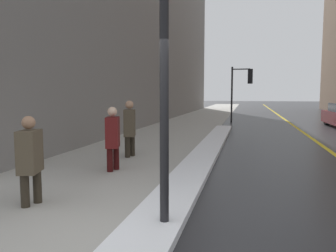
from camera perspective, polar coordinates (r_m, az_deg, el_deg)
The scene contains 9 objects.
ground_plane at distance 4.19m, azimuth -8.15°, elevation -20.03°, with size 160.00×160.00×0.00m, color #232326.
sidewalk_slab at distance 18.90m, azimuth 3.18°, elevation 0.15°, with size 4.00×80.00×0.01m.
road_centre_stripe at distance 18.77m, azimuth 21.50°, elevation -0.29°, with size 0.16×80.00×0.00m.
snow_bank_curb at distance 10.12m, azimuth 6.74°, elevation -4.38°, with size 0.79×15.41×0.12m.
lamp_post at distance 4.29m, azimuth -0.67°, elevation 15.21°, with size 0.28×0.28×4.13m.
traffic_light_near at distance 21.08m, azimuth 13.00°, elevation 7.40°, with size 1.31×0.32×3.49m.
pedestrian_with_shoulder_bag at distance 5.73m, azimuth -22.86°, elevation -4.89°, with size 0.40×0.71×1.46m.
pedestrian_trailing at distance 7.74m, azimuth -9.61°, elevation -1.68°, with size 0.41×0.55×1.51m.
pedestrian_in_glasses at distance 9.39m, azimuth -6.69°, elevation 0.02°, with size 0.44×0.59×1.62m.
Camera 1 is at (1.43, -3.50, 1.81)m, focal length 35.00 mm.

